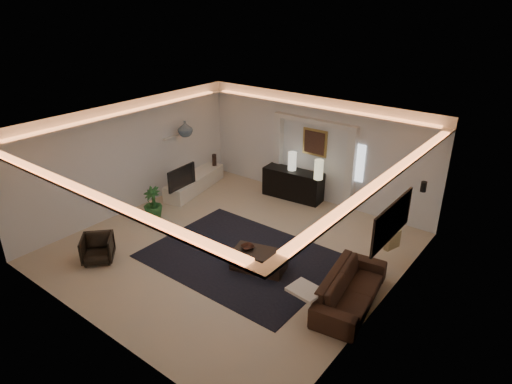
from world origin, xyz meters
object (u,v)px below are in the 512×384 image
Objects in this scene: console at (293,185)px; sofa at (351,289)px; armchair at (98,249)px; coffee_table at (259,260)px.

console is 0.80× the size of sofa.
armchair is (-5.01, -2.05, -0.02)m from sofa.
console is 4.78m from sofa.
armchair is at bearing 103.32° from sofa.
armchair is (-1.54, -5.34, -0.10)m from console.
coffee_table is 3.52m from armchair.
console reaches higher than armchair.
armchair is at bearing -163.20° from coffee_table.
sofa is at bearing -11.44° from coffee_table.
console is at bearing 37.56° from sofa.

